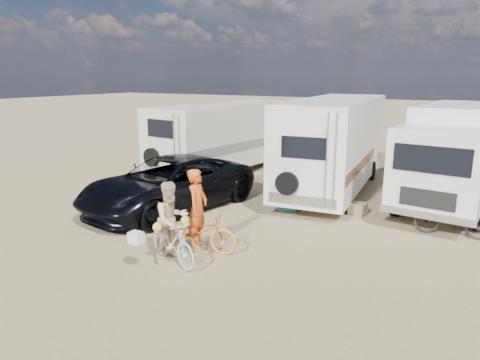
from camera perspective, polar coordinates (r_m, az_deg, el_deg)
The scene contains 12 objects.
ground at distance 10.21m, azimuth -0.83°, elevation -10.00°, with size 140.00×140.00×0.00m, color tan.
rv_main at distance 15.84m, azimuth 12.21°, elevation 4.39°, with size 2.31×7.72×3.27m, color white, non-canonical shape.
rv_left at distance 18.45m, azimuth -2.23°, elevation 5.38°, with size 2.40×7.03×2.91m, color beige, non-canonical shape.
box_truck at distance 15.18m, azimuth 26.36°, elevation 2.66°, with size 2.48×6.69×3.16m, color white, non-canonical shape.
dark_suv at distance 13.63m, azimuth -9.31°, elevation -0.51°, with size 2.68×5.80×1.61m, color black.
bike_man at distance 10.36m, azimuth -5.50°, elevation -6.71°, with size 0.67×1.91×1.00m, color orange.
bike_woman at distance 9.83m, azimuth -8.85°, elevation -7.87°, with size 0.49×1.72×1.03m, color #B7C1A4.
rider_man at distance 10.22m, azimuth -5.55°, elevation -4.57°, with size 0.66×0.44×1.82m, color #D94E17.
rider_woman at distance 9.71m, azimuth -8.92°, elevation -6.08°, with size 0.82×0.64×1.68m, color tan.
bike_parked at distance 12.54m, azimuth 26.01°, elevation -4.52°, with size 0.65×1.85×0.97m, color black.
cooler at distance 13.58m, azimuth 6.22°, elevation -3.00°, with size 0.57×0.41×0.46m, color teal.
crate at distance 13.51m, azimuth 15.14°, elevation -3.68°, with size 0.46×0.46×0.37m, color olive.
Camera 1 is at (4.77, -8.05, 4.08)m, focal length 32.66 mm.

